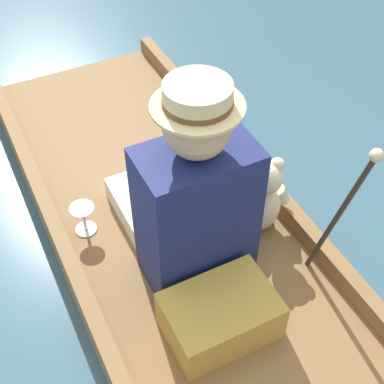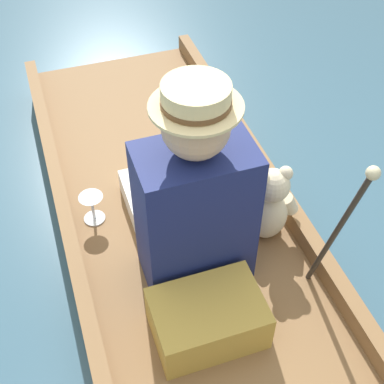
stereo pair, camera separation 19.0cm
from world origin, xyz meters
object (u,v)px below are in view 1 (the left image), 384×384
Objects in this scene: teddy_bear at (263,198)px; walking_cane at (344,206)px; seated_person at (189,200)px; wine_glass at (83,214)px.

walking_cane is at bearing -79.25° from teddy_bear.
seated_person is 1.19× the size of walking_cane.
seated_person is 0.55m from walking_cane.
teddy_bear is (0.34, 0.02, -0.16)m from seated_person.
walking_cane is at bearing -28.17° from seated_person.
walking_cane reaches higher than teddy_bear.
walking_cane is (0.41, -0.34, 0.10)m from seated_person.
seated_person is at bearing -177.24° from teddy_bear.
teddy_bear is at bearing 14.45° from seated_person.
seated_person reaches higher than wine_glass.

